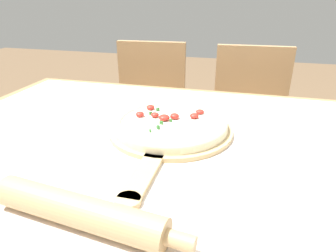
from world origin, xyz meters
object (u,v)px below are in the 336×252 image
Objects in this scene: pizza_peel at (169,133)px; chair_left at (149,112)px; chair_right at (248,122)px; pizza at (171,123)px; rolling_pin at (79,211)px.

pizza_peel is 0.58× the size of chair_left.
pizza_peel is 0.86m from chair_right.
pizza_peel is 1.66× the size of pizza.
chair_left is (-0.26, 1.16, -0.29)m from rolling_pin.
chair_right is at bearing 73.23° from pizza.
pizza is (-0.00, 0.02, 0.02)m from pizza_peel.
chair_left is at bearing 177.18° from chair_right.
rolling_pin is (-0.06, -0.37, 0.02)m from pizza_peel.
pizza_peel is at bearing -89.12° from pizza.
rolling_pin is at bearing -98.49° from pizza.
chair_right reaches higher than rolling_pin.
rolling_pin is 0.45× the size of chair_left.
pizza is 0.88m from chair_left.
pizza_peel is at bearing 80.98° from rolling_pin.
pizza_peel is 0.89m from chair_left.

